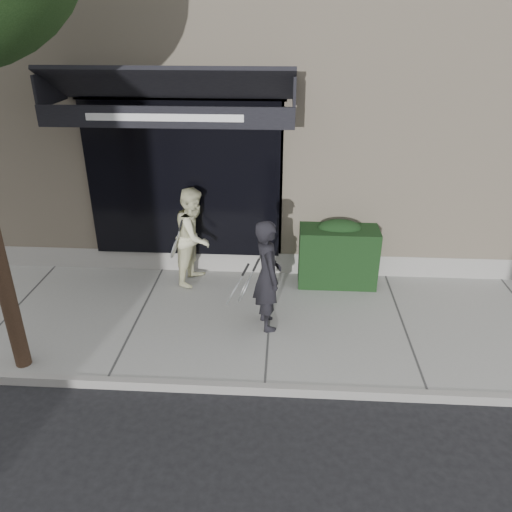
{
  "coord_description": "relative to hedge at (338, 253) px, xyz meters",
  "views": [
    {
      "loc": [
        0.2,
        -6.42,
        4.26
      ],
      "look_at": [
        -0.24,
        0.6,
        0.87
      ],
      "focal_mm": 35.0,
      "sensor_mm": 36.0,
      "label": 1
    }
  ],
  "objects": [
    {
      "name": "curb",
      "position": [
        -1.1,
        -2.8,
        -0.59
      ],
      "size": [
        20.0,
        0.1,
        0.14
      ],
      "primitive_type": "cube",
      "color": "gray",
      "rests_on": "ground"
    },
    {
      "name": "building_facade",
      "position": [
        -1.11,
        3.71,
        2.08
      ],
      "size": [
        14.3,
        8.04,
        5.64
      ],
      "color": "beige",
      "rests_on": "ground"
    },
    {
      "name": "pedestrian_back",
      "position": [
        -2.41,
        -0.1,
        0.3
      ],
      "size": [
        0.82,
        0.95,
        1.67
      ],
      "color": "beige",
      "rests_on": "sidewalk"
    },
    {
      "name": "hedge",
      "position": [
        0.0,
        0.0,
        0.0
      ],
      "size": [
        1.3,
        0.7,
        1.14
      ],
      "color": "black",
      "rests_on": "sidewalk"
    },
    {
      "name": "sidewalk",
      "position": [
        -1.1,
        -1.25,
        -0.6
      ],
      "size": [
        20.0,
        3.0,
        0.12
      ],
      "primitive_type": "cube",
      "color": "gray",
      "rests_on": "ground"
    },
    {
      "name": "pedestrian_front",
      "position": [
        -1.14,
        -1.43,
        0.29
      ],
      "size": [
        0.84,
        0.9,
        1.66
      ],
      "color": "black",
      "rests_on": "sidewalk"
    },
    {
      "name": "ground",
      "position": [
        -1.1,
        -1.25,
        -0.66
      ],
      "size": [
        80.0,
        80.0,
        0.0
      ],
      "primitive_type": "plane",
      "color": "black",
      "rests_on": "ground"
    }
  ]
}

